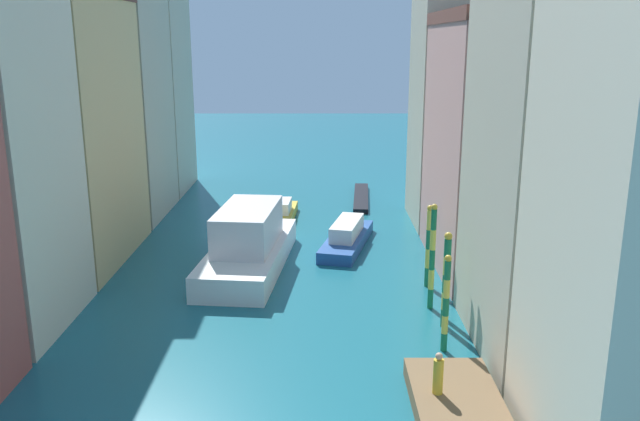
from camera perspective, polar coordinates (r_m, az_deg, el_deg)
ground_plane at (r=42.25m, az=-3.48°, el=-2.87°), size 154.00×154.00×0.00m
building_left_2 at (r=40.46m, az=-21.95°, el=6.67°), size 6.91×11.19×15.62m
building_left_3 at (r=49.94m, az=-17.82°, el=10.03°), size 6.91×8.88×18.52m
building_left_4 at (r=58.13m, az=-15.39°, el=12.36°), size 6.91×8.12×21.76m
building_right_1 at (r=27.92m, az=20.97°, el=5.86°), size 6.91×9.02×17.79m
building_right_2 at (r=37.85m, az=15.26°, el=5.69°), size 6.91×11.17×14.26m
building_right_3 at (r=46.89m, az=12.40°, el=10.80°), size 6.91×7.43×19.62m
waterfront_dock at (r=24.28m, az=11.74°, el=-16.28°), size 3.05×5.68×0.70m
person_on_dock at (r=23.81m, az=10.13°, el=-13.90°), size 0.36×0.36×1.55m
mooring_pole_0 at (r=27.79m, az=10.78°, el=-7.89°), size 0.29×0.29×4.25m
mooring_pole_1 at (r=30.03m, az=10.80°, el=-5.88°), size 0.36×0.36×4.49m
mooring_pole_2 at (r=31.80m, az=9.61°, el=-3.94°), size 0.30×0.30×5.25m
mooring_pole_3 at (r=34.75m, az=9.30°, el=-3.01°), size 0.33×0.33×4.45m
vaporetto_white at (r=37.57m, az=-6.41°, el=-2.94°), size 5.01×11.80×3.58m
gondola_black at (r=53.62m, az=3.45°, el=1.14°), size 1.76×9.23×0.39m
motorboat_0 at (r=47.44m, az=-3.65°, el=-0.25°), size 2.36×6.70×1.49m
motorboat_1 at (r=41.43m, az=2.21°, el=-2.29°), size 3.88×8.08×1.67m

